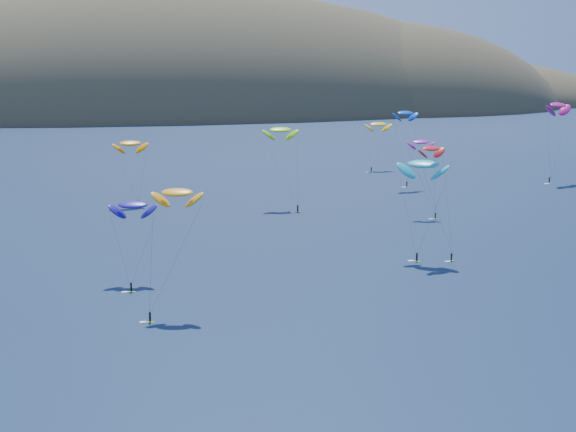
{
  "coord_description": "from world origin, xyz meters",
  "views": [
    {
      "loc": [
        -54.75,
        -67.65,
        39.09
      ],
      "look_at": [
        -14.47,
        80.0,
        9.0
      ],
      "focal_mm": 50.0,
      "sensor_mm": 36.0,
      "label": 1
    }
  ],
  "objects": [
    {
      "name": "kitesurfer_10",
      "position": [
        -44.48,
        75.11,
        13.51
      ],
      "size": [
        8.79,
        11.96,
        15.81
      ],
      "rotation": [
        0.0,
        0.0,
        -0.23
      ],
      "color": "#8FD317",
      "rests_on": "ground"
    },
    {
      "name": "kitesurfer_3",
      "position": [
        -0.35,
        139.4,
        20.44
      ],
      "size": [
        9.4,
        13.75,
        23.03
      ],
      "rotation": [
        0.0,
        0.0,
        -0.07
      ],
      "color": "#8FD317",
      "rests_on": "ground"
    },
    {
      "name": "kitesurfer_6",
      "position": [
        30.52,
        117.84,
        18.46
      ],
      "size": [
        7.1,
        9.8,
        20.35
      ],
      "rotation": [
        0.0,
        0.0,
        -0.29
      ],
      "color": "#8FD317",
      "rests_on": "ground"
    },
    {
      "name": "kitesurfer_1",
      "position": [
        -39.0,
        152.54,
        16.6
      ],
      "size": [
        9.5,
        9.03,
        19.17
      ],
      "rotation": [
        0.0,
        0.0,
        0.11
      ],
      "color": "#8FD317",
      "rests_on": "ground"
    },
    {
      "name": "kitesurfer_9",
      "position": [
        13.46,
        75.79,
        21.78
      ],
      "size": [
        7.16,
        7.07,
        23.62
      ],
      "rotation": [
        0.0,
        0.0,
        0.3
      ],
      "color": "#8FD317",
      "rests_on": "ground"
    },
    {
      "name": "island",
      "position": [
        39.4,
        562.36,
        -10.74
      ],
      "size": [
        730.0,
        300.0,
        210.0
      ],
      "color": "#3D3526",
      "rests_on": "ground"
    },
    {
      "name": "kitesurfer_8",
      "position": [
        97.32,
        159.66,
        24.46
      ],
      "size": [
        12.55,
        10.7,
        27.66
      ],
      "rotation": [
        0.0,
        0.0,
        0.41
      ],
      "color": "#8FD317",
      "rests_on": "ground"
    },
    {
      "name": "kitesurfer_11",
      "position": [
        52.17,
        201.34,
        16.07
      ],
      "size": [
        10.94,
        10.65,
        18.68
      ],
      "rotation": [
        0.0,
        0.0,
        -0.05
      ],
      "color": "#8FD317",
      "rests_on": "ground"
    },
    {
      "name": "kitesurfer_4",
      "position": [
        45.18,
        161.54,
        22.69
      ],
      "size": [
        8.96,
        5.31,
        25.09
      ],
      "rotation": [
        0.0,
        0.0,
        0.17
      ],
      "color": "#8FD317",
      "rests_on": "ground"
    },
    {
      "name": "kitesurfer_2",
      "position": [
        -38.98,
        56.05,
        18.54
      ],
      "size": [
        10.38,
        10.09,
        20.73
      ],
      "rotation": [
        0.0,
        0.0,
        -0.31
      ],
      "color": "#8FD317",
      "rests_on": "ground"
    },
    {
      "name": "kitesurfer_5",
      "position": [
        12.34,
        76.83,
        18.67
      ],
      "size": [
        10.56,
        9.96,
        21.47
      ],
      "rotation": [
        0.0,
        0.0,
        -0.71
      ],
      "color": "#8FD317",
      "rests_on": "ground"
    }
  ]
}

